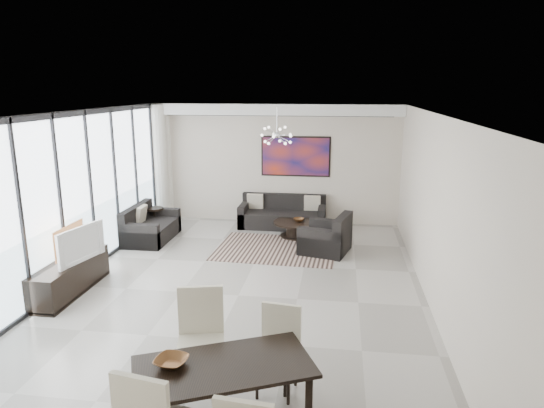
% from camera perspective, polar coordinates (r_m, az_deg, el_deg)
% --- Properties ---
extents(room_shell, '(6.00, 9.00, 2.90)m').
position_cam_1_polar(room_shell, '(7.45, -0.68, -0.71)').
color(room_shell, '#A8A39B').
rests_on(room_shell, ground).
extents(window_wall, '(0.37, 8.95, 2.90)m').
position_cam_1_polar(window_wall, '(8.58, -23.14, 0.23)').
color(window_wall, silver).
rests_on(window_wall, floor).
extents(soffit, '(5.98, 0.40, 0.26)m').
position_cam_1_polar(soffit, '(11.55, 0.26, 11.05)').
color(soffit, white).
rests_on(soffit, room_shell).
extents(painting, '(1.68, 0.04, 0.98)m').
position_cam_1_polar(painting, '(11.77, 2.80, 5.61)').
color(painting, red).
rests_on(painting, room_shell).
extents(chandelier, '(0.66, 0.66, 0.71)m').
position_cam_1_polar(chandelier, '(9.76, 0.59, 8.10)').
color(chandelier, silver).
rests_on(chandelier, room_shell).
extents(rug, '(2.55, 2.01, 0.01)m').
position_cam_1_polar(rug, '(10.14, 0.53, -5.27)').
color(rug, black).
rests_on(rug, floor).
extents(coffee_table, '(1.01, 1.01, 0.35)m').
position_cam_1_polar(coffee_table, '(10.91, 2.84, -2.84)').
color(coffee_table, black).
rests_on(coffee_table, floor).
extents(bowl_coffee, '(0.25, 0.25, 0.07)m').
position_cam_1_polar(bowl_coffee, '(10.87, 3.17, -1.87)').
color(bowl_coffee, brown).
rests_on(bowl_coffee, coffee_table).
extents(sofa_main, '(2.05, 0.84, 0.74)m').
position_cam_1_polar(sofa_main, '(11.68, 1.26, -1.45)').
color(sofa_main, black).
rests_on(sofa_main, floor).
extents(loveseat, '(0.85, 1.51, 0.76)m').
position_cam_1_polar(loveseat, '(11.02, -14.21, -2.79)').
color(loveseat, black).
rests_on(loveseat, floor).
extents(armchair, '(1.11, 1.14, 0.80)m').
position_cam_1_polar(armchair, '(9.95, 6.48, -4.12)').
color(armchair, black).
rests_on(armchair, floor).
extents(side_table, '(0.42, 0.42, 0.57)m').
position_cam_1_polar(side_table, '(11.53, -13.67, -1.34)').
color(side_table, black).
rests_on(side_table, floor).
extents(tv_console, '(0.50, 1.77, 0.55)m').
position_cam_1_polar(tv_console, '(8.66, -22.73, -7.88)').
color(tv_console, black).
rests_on(tv_console, floor).
extents(television, '(0.35, 1.01, 0.58)m').
position_cam_1_polar(television, '(8.43, -22.03, -4.32)').
color(television, gray).
rests_on(television, tv_console).
extents(dining_table, '(1.90, 1.48, 0.71)m').
position_cam_1_polar(dining_table, '(4.95, -5.70, -19.18)').
color(dining_table, black).
rests_on(dining_table, floor).
extents(dining_chair_nw, '(0.62, 0.62, 1.11)m').
position_cam_1_polar(dining_chair_nw, '(5.68, -8.37, -14.39)').
color(dining_chair_nw, beige).
rests_on(dining_chair_nw, floor).
extents(dining_chair_ne, '(0.50, 0.50, 0.97)m').
position_cam_1_polar(dining_chair_ne, '(5.55, 0.82, -15.96)').
color(dining_chair_ne, beige).
rests_on(dining_chair_ne, floor).
extents(bowl_dining, '(0.36, 0.36, 0.08)m').
position_cam_1_polar(bowl_dining, '(4.95, -11.76, -17.71)').
color(bowl_dining, brown).
rests_on(bowl_dining, dining_table).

